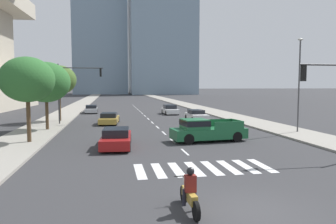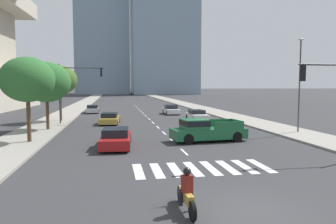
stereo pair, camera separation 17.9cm
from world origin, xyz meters
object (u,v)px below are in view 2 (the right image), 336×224
Objects in this scene: traffic_signal_far at (76,83)px; street_tree_second at (47,82)px; sedan_white_0 at (171,110)px; sedan_silver_3 at (92,109)px; sedan_gold_2 at (110,119)px; street_tree_nearest at (27,80)px; sedan_red_1 at (116,138)px; street_tree_third at (60,80)px; motorcycle_lead at (186,194)px; pickup_truck at (205,130)px; sedan_white_4 at (197,116)px; street_lamp_east at (300,78)px.

traffic_signal_far is 4.80m from street_tree_second.
traffic_signal_far is (-12.04, -10.61, 3.79)m from sedan_white_0.
sedan_gold_2 is at bearing -171.45° from sedan_silver_3.
sedan_red_1 is at bearing -20.94° from street_tree_nearest.
street_tree_third is at bearing 90.00° from street_tree_nearest.
pickup_truck is at bearing -20.15° from motorcycle_lead.
sedan_silver_3 is 19.46m from street_tree_second.
street_tree_third is at bearing -55.94° from pickup_truck.
motorcycle_lead reaches higher than sedan_white_4.
sedan_red_1 is at bearing -55.57° from street_tree_second.
motorcycle_lead reaches higher than sedan_gold_2.
traffic_signal_far is at bearing -54.88° from pickup_truck.
street_tree_second is at bearing 90.00° from street_tree_nearest.
street_tree_third is at bearing 164.32° from sedan_silver_3.
street_tree_third reaches higher than street_tree_nearest.
pickup_truck reaches higher than sedan_gold_2.
street_tree_second reaches higher than sedan_silver_3.
street_tree_second reaches higher than pickup_truck.
street_lamp_east reaches higher than sedan_white_4.
sedan_red_1 is 17.20m from sedan_white_4.
street_lamp_east reaches higher than pickup_truck.
street_tree_third is (-12.54, 14.96, 3.92)m from pickup_truck.
motorcycle_lead is 29.07m from street_tree_third.
street_lamp_east is at bearing -30.25° from street_tree_third.
street_tree_nearest is 6.51m from street_tree_second.
street_tree_nearest is (-14.09, -21.46, 3.92)m from sedan_white_0.
street_tree_second reaches higher than sedan_white_0.
street_tree_second is (0.00, 6.51, -0.11)m from street_tree_nearest.
sedan_red_1 is 1.01× the size of sedan_gold_2.
pickup_truck is 13.14m from street_tree_nearest.
traffic_signal_far reaches higher than pickup_truck.
traffic_signal_far is at bearing 153.64° from street_lamp_east.
pickup_truck is at bearing -50.02° from street_tree_third.
sedan_white_4 reaches higher than sedan_gold_2.
sedan_white_0 is 25.97m from street_tree_nearest.
street_tree_third is (-6.05, 16.07, 4.14)m from sedan_red_1.
street_tree_third is at bearing 90.00° from street_tree_second.
motorcycle_lead is 0.35× the size of traffic_signal_far.
traffic_signal_far is at bearing 79.32° from street_tree_nearest.
sedan_white_0 is at bearing 56.71° from street_tree_nearest.
sedan_gold_2 is (-8.58, -10.38, -0.04)m from sedan_white_0.
traffic_signal_far is at bearing -49.43° from sedan_white_0.
motorcycle_lead is 0.38× the size of pickup_truck.
street_lamp_east reaches higher than street_tree_nearest.
sedan_silver_3 is (-5.47, 39.19, -0.03)m from motorcycle_lead.
sedan_silver_3 is (-9.77, 26.59, -0.26)m from pickup_truck.
motorcycle_lead is 11.70m from sedan_red_1.
pickup_truck is at bearing -5.49° from street_tree_nearest.
sedan_red_1 is (-8.04, -23.78, -0.00)m from sedan_white_0.
motorcycle_lead is 0.35× the size of street_tree_third.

